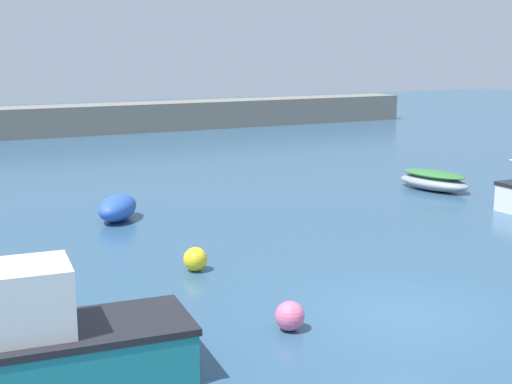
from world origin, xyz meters
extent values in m
cube|color=#2D5170|center=(0.00, 0.00, -0.10)|extent=(120.00, 120.00, 0.20)
cube|color=slate|center=(0.00, 33.99, 0.91)|extent=(49.28, 2.67, 1.81)
ellipsoid|color=gray|center=(9.19, 10.02, 0.29)|extent=(2.04, 3.23, 0.57)
ellipsoid|color=#337238|center=(9.19, 10.02, 0.62)|extent=(1.83, 2.90, 0.24)
ellipsoid|color=#2D56B7|center=(-3.09, 10.62, 0.41)|extent=(2.01, 2.25, 0.82)
cube|color=teal|center=(-7.29, -0.02, 0.43)|extent=(4.93, 2.12, 0.87)
cube|color=black|center=(-7.29, -0.02, 0.93)|extent=(5.03, 2.16, 0.12)
cube|color=silver|center=(-7.65, 0.01, 1.49)|extent=(1.88, 1.42, 1.24)
sphere|color=#EA668C|center=(-2.52, 0.33, 0.29)|extent=(0.58, 0.58, 0.58)
sphere|color=yellow|center=(-2.79, 4.65, 0.30)|extent=(0.60, 0.60, 0.60)
camera|label=1|loc=(-8.92, -11.12, 5.44)|focal=50.00mm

